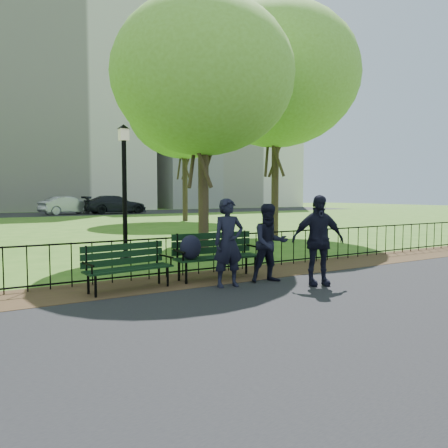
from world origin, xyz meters
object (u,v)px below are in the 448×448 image
tree_mid_e (276,76)px  sedan_silver (68,205)px  tree_near_e (203,77)px  person_left (228,243)px  lamppost (125,188)px  tree_far_e (185,109)px  person_right (318,240)px  park_bench_main (204,249)px  park_bench_left_a (127,262)px  sedan_dark (115,205)px  person_mid (270,243)px

tree_mid_e → sedan_silver: (-3.77, 25.06, -6.05)m
tree_near_e → person_left: tree_near_e is taller
tree_near_e → tree_mid_e: (5.26, 3.27, 1.47)m
lamppost → tree_far_e: (9.21, 15.52, 5.47)m
tree_near_e → sedan_silver: 28.74m
person_right → lamppost: bearing=140.8°
sedan_silver → tree_far_e: bearing=-175.7°
lamppost → tree_near_e: 4.40m
park_bench_main → park_bench_left_a: bearing=-176.5°
park_bench_main → sedan_dark: bearing=78.8°
person_mid → sedan_silver: size_ratio=0.34×
person_right → park_bench_left_a: bearing=179.1°
lamppost → tree_near_e: size_ratio=0.47×
park_bench_main → person_mid: 1.39m
lamppost → park_bench_main: bearing=-77.2°
park_bench_main → sedan_silver: bearing=86.1°
park_bench_main → tree_far_e: tree_far_e is taller
tree_mid_e → person_right: size_ratio=5.42×
tree_mid_e → person_left: tree_mid_e is taller
park_bench_main → person_right: person_right is taller
park_bench_left_a → tree_mid_e: bearing=30.7°
tree_far_e → sedan_dark: size_ratio=1.87×
park_bench_left_a → lamppost: size_ratio=0.48×
park_bench_main → tree_near_e: (2.02, 3.81, 4.69)m
tree_mid_e → tree_far_e: tree_far_e is taller
park_bench_main → sedan_silver: 32.34m
tree_near_e → tree_far_e: size_ratio=0.72×
person_mid → tree_far_e: bearing=81.9°
sedan_silver → sedan_dark: size_ratio=0.84×
tree_near_e → tree_mid_e: size_ratio=0.79×
park_bench_left_a → person_right: person_right is taller
lamppost → sedan_dark: size_ratio=0.64×
lamppost → sedan_dark: (8.34, 28.53, -1.15)m
lamppost → tree_far_e: bearing=59.3°
tree_mid_e → person_left: size_ratio=5.64×
sedan_dark → person_right: bearing=167.3°
tree_far_e → park_bench_main: bearing=-114.5°
person_right → park_bench_main: bearing=161.1°
tree_far_e → sedan_silver: size_ratio=2.24×
park_bench_main → person_right: bearing=-39.8°
tree_far_e → person_right: bearing=-108.5°
person_mid → person_right: 0.98m
tree_far_e → person_right: (-6.76, -20.21, -6.54)m
park_bench_main → sedan_silver: (3.51, 32.15, 0.12)m
lamppost → sedan_silver: lamppost is taller
tree_near_e → person_right: size_ratio=4.26×
park_bench_left_a → person_mid: (2.80, -0.81, 0.28)m
person_mid → sedan_silver: bearing=98.5°
tree_near_e → sedan_silver: bearing=87.0°
park_bench_left_a → sedan_silver: sedan_silver is taller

